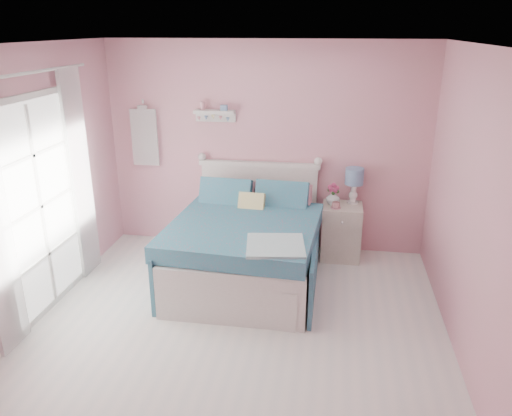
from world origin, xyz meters
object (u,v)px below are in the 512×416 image
(nightstand, at_px, (341,232))
(table_lamp, at_px, (354,179))
(vase, at_px, (333,198))
(teacup, at_px, (336,205))
(bed, at_px, (247,247))

(nightstand, xyz_separation_m, table_lamp, (0.12, 0.12, 0.65))
(vase, xyz_separation_m, teacup, (0.04, -0.13, -0.05))
(bed, relative_size, nightstand, 2.93)
(bed, distance_m, nightstand, 1.29)
(teacup, bearing_deg, nightstand, 51.27)
(bed, bearing_deg, table_lamp, 39.72)
(bed, xyz_separation_m, vase, (0.94, 0.76, 0.38))
(table_lamp, bearing_deg, nightstand, -135.04)
(vase, bearing_deg, teacup, -73.80)
(table_lamp, relative_size, teacup, 4.58)
(vase, bearing_deg, nightstand, -12.16)
(teacup, bearing_deg, table_lamp, 47.77)
(nightstand, height_order, vase, vase)
(vase, bearing_deg, table_lamp, 20.88)
(bed, height_order, nightstand, bed)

